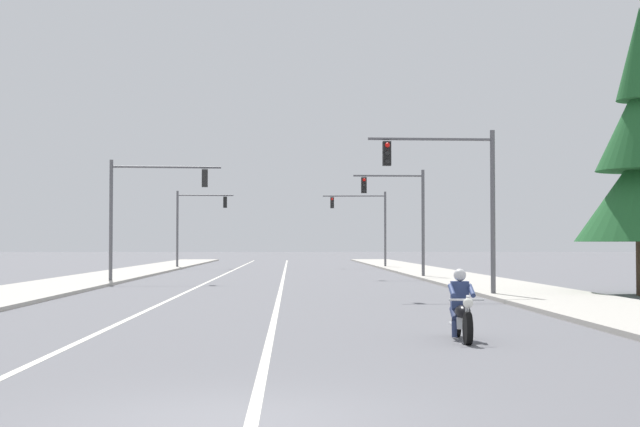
% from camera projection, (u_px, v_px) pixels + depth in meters
% --- Properties ---
extents(ground_plane, '(400.00, 400.00, 0.00)m').
position_uv_depth(ground_plane, '(230.00, 421.00, 10.03)').
color(ground_plane, '#5B5B60').
extents(lane_stripe_center, '(0.16, 100.00, 0.01)m').
position_uv_depth(lane_stripe_center, '(284.00, 276.00, 54.99)').
color(lane_stripe_center, beige).
rests_on(lane_stripe_center, ground).
extents(lane_stripe_left, '(0.16, 100.00, 0.01)m').
position_uv_depth(lane_stripe_left, '(221.00, 276.00, 54.87)').
color(lane_stripe_left, beige).
rests_on(lane_stripe_left, ground).
extents(sidewalk_kerb_right, '(4.40, 110.00, 0.14)m').
position_uv_depth(sidewalk_kerb_right, '(456.00, 278.00, 50.31)').
color(sidewalk_kerb_right, '#ADA89E').
rests_on(sidewalk_kerb_right, ground).
extents(sidewalk_kerb_left, '(4.40, 110.00, 0.14)m').
position_uv_depth(sidewalk_kerb_left, '(99.00, 278.00, 49.67)').
color(sidewalk_kerb_left, '#ADA89E').
rests_on(sidewalk_kerb_left, ground).
extents(motorcycle_with_rider, '(0.70, 2.19, 1.46)m').
position_uv_depth(motorcycle_with_rider, '(461.00, 312.00, 18.43)').
color(motorcycle_with_rider, black).
rests_on(motorcycle_with_rider, ground).
extents(traffic_signal_near_right, '(4.75, 0.48, 6.20)m').
position_uv_depth(traffic_signal_near_right, '(457.00, 187.00, 33.29)').
color(traffic_signal_near_right, '#56565B').
rests_on(traffic_signal_near_right, ground).
extents(traffic_signal_near_left, '(5.58, 0.64, 6.20)m').
position_uv_depth(traffic_signal_near_left, '(144.00, 201.00, 45.36)').
color(traffic_signal_near_left, '#56565B').
rests_on(traffic_signal_near_left, ground).
extents(traffic_signal_mid_right, '(4.09, 0.46, 6.20)m').
position_uv_depth(traffic_signal_mid_right, '(403.00, 207.00, 51.29)').
color(traffic_signal_mid_right, '#56565B').
rests_on(traffic_signal_mid_right, ground).
extents(traffic_signal_mid_left, '(4.55, 0.50, 6.20)m').
position_uv_depth(traffic_signal_mid_left, '(194.00, 217.00, 72.05)').
color(traffic_signal_mid_left, '#56565B').
rests_on(traffic_signal_mid_left, ground).
extents(traffic_signal_far_right, '(5.16, 0.43, 6.20)m').
position_uv_depth(traffic_signal_far_right, '(367.00, 217.00, 73.06)').
color(traffic_signal_far_right, '#56565B').
rests_on(traffic_signal_far_right, ground).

